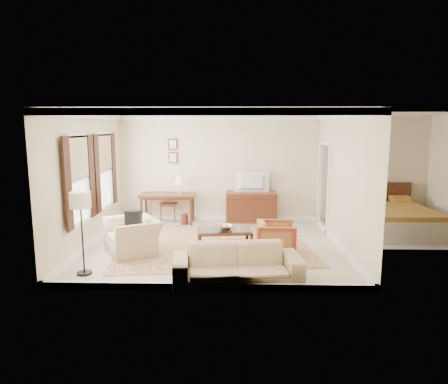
{
  "coord_description": "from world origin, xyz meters",
  "views": [
    {
      "loc": [
        0.44,
        -8.55,
        2.61
      ],
      "look_at": [
        0.2,
        0.3,
        1.15
      ],
      "focal_mm": 32.0,
      "sensor_mm": 36.0,
      "label": 1
    }
  ],
  "objects_px": {
    "striped_armchair": "(276,237)",
    "coffee_table": "(225,234)",
    "writing_desk": "(168,198)",
    "club_armchair": "(133,230)",
    "sofa": "(237,258)",
    "tv": "(252,175)",
    "sideboard": "(251,207)"
  },
  "relations": [
    {
      "from": "coffee_table",
      "to": "club_armchair",
      "type": "xyz_separation_m",
      "value": [
        -1.9,
        -0.18,
        0.12
      ]
    },
    {
      "from": "tv",
      "to": "sofa",
      "type": "xyz_separation_m",
      "value": [
        -0.41,
        -4.28,
        -0.88
      ]
    },
    {
      "from": "coffee_table",
      "to": "tv",
      "type": "bearing_deg",
      "value": 75.58
    },
    {
      "from": "writing_desk",
      "to": "club_armchair",
      "type": "relative_size",
      "value": 1.34
    },
    {
      "from": "tv",
      "to": "coffee_table",
      "type": "distance_m",
      "value": 2.83
    },
    {
      "from": "tv",
      "to": "striped_armchair",
      "type": "distance_m",
      "value": 3.03
    },
    {
      "from": "sideboard",
      "to": "coffee_table",
      "type": "relative_size",
      "value": 1.16
    },
    {
      "from": "writing_desk",
      "to": "sideboard",
      "type": "height_order",
      "value": "sideboard"
    },
    {
      "from": "sideboard",
      "to": "striped_armchair",
      "type": "relative_size",
      "value": 1.77
    },
    {
      "from": "writing_desk",
      "to": "sofa",
      "type": "bearing_deg",
      "value": -65.72
    },
    {
      "from": "striped_armchair",
      "to": "club_armchair",
      "type": "distance_m",
      "value": 2.96
    },
    {
      "from": "writing_desk",
      "to": "coffee_table",
      "type": "relative_size",
      "value": 1.25
    },
    {
      "from": "coffee_table",
      "to": "sofa",
      "type": "bearing_deg",
      "value": -81.39
    },
    {
      "from": "tv",
      "to": "club_armchair",
      "type": "bearing_deg",
      "value": 47.22
    },
    {
      "from": "striped_armchair",
      "to": "writing_desk",
      "type": "bearing_deg",
      "value": 46.24
    },
    {
      "from": "writing_desk",
      "to": "sideboard",
      "type": "distance_m",
      "value": 2.29
    },
    {
      "from": "writing_desk",
      "to": "tv",
      "type": "xyz_separation_m",
      "value": [
        2.27,
        0.16,
        0.6
      ]
    },
    {
      "from": "writing_desk",
      "to": "striped_armchair",
      "type": "distance_m",
      "value": 3.81
    },
    {
      "from": "tv",
      "to": "coffee_table",
      "type": "relative_size",
      "value": 0.77
    },
    {
      "from": "writing_desk",
      "to": "club_armchair",
      "type": "xyz_separation_m",
      "value": [
        -0.29,
        -2.62,
        -0.22
      ]
    },
    {
      "from": "sofa",
      "to": "tv",
      "type": "bearing_deg",
      "value": 77.98
    },
    {
      "from": "writing_desk",
      "to": "striped_armchair",
      "type": "xyz_separation_m",
      "value": [
        2.66,
        -2.7,
        -0.31
      ]
    },
    {
      "from": "striped_armchair",
      "to": "club_armchair",
      "type": "bearing_deg",
      "value": 89.98
    },
    {
      "from": "tv",
      "to": "coffee_table",
      "type": "height_order",
      "value": "tv"
    },
    {
      "from": "sofa",
      "to": "writing_desk",
      "type": "bearing_deg",
      "value": 107.7
    },
    {
      "from": "coffee_table",
      "to": "sofa",
      "type": "height_order",
      "value": "sofa"
    },
    {
      "from": "tv",
      "to": "sofa",
      "type": "bearing_deg",
      "value": 84.55
    },
    {
      "from": "striped_armchair",
      "to": "coffee_table",
      "type": "bearing_deg",
      "value": 77.33
    },
    {
      "from": "writing_desk",
      "to": "sofa",
      "type": "xyz_separation_m",
      "value": [
        1.86,
        -4.13,
        -0.28
      ]
    },
    {
      "from": "coffee_table",
      "to": "striped_armchair",
      "type": "height_order",
      "value": "striped_armchair"
    },
    {
      "from": "club_armchair",
      "to": "sofa",
      "type": "xyz_separation_m",
      "value": [
        2.16,
        -1.51,
        -0.06
      ]
    },
    {
      "from": "writing_desk",
      "to": "tv",
      "type": "height_order",
      "value": "tv"
    }
  ]
}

